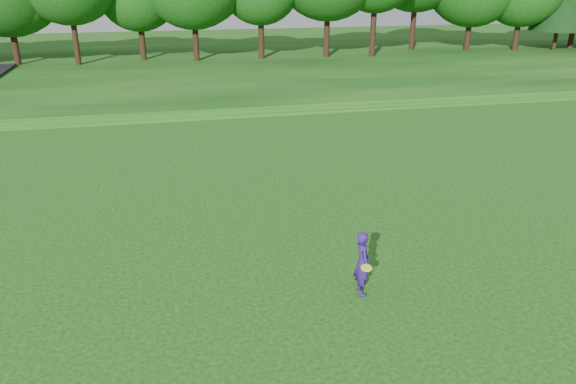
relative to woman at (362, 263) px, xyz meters
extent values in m
plane|color=#0C410E|center=(-3.66, -0.33, -0.85)|extent=(140.00, 140.00, 0.00)
cube|color=#0C410E|center=(-3.66, 33.67, -0.55)|extent=(130.00, 30.00, 0.60)
cube|color=gray|center=(-3.66, 19.67, -0.83)|extent=(130.00, 1.60, 0.04)
imported|color=navy|center=(0.00, 0.00, 0.00)|extent=(0.42, 0.63, 1.70)
cylinder|color=#EAFF28|center=(-0.04, -0.39, 0.08)|extent=(0.28, 0.28, 0.07)
camera|label=1|loc=(-4.52, -11.62, 6.77)|focal=35.00mm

